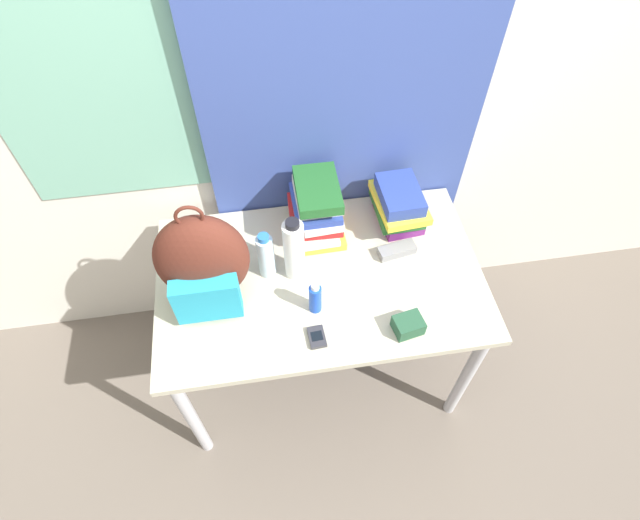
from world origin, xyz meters
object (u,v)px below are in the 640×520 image
Objects in this scene: book_stack_left at (317,209)px; camera_pouch at (408,325)px; book_stack_center at (399,205)px; sports_bottle at (294,250)px; sunscreen_bottle at (315,298)px; backpack at (203,263)px; sunglasses_case at (397,250)px; cell_phone at (317,337)px; water_bottle at (266,256)px.

book_stack_left is 0.58m from camera_pouch.
book_stack_center is 2.50× the size of camera_pouch.
sports_bottle is 0.20m from sunscreen_bottle.
backpack is 0.76m from sunglasses_case.
backpack is at bearing -173.27° from sunglasses_case.
water_bottle is at bearing 114.49° from cell_phone.
sports_bottle reaches higher than water_bottle.
sports_bottle is at bearing 139.35° from camera_pouch.
backpack is 0.75m from camera_pouch.
camera_pouch is (0.69, -0.26, -0.17)m from backpack.
book_stack_center is (0.34, -0.00, -0.03)m from book_stack_left.
camera_pouch is at bearing -23.78° from sunscreen_bottle.
water_bottle reaches higher than cell_phone.
book_stack_center reaches higher than camera_pouch.
backpack is at bearing 162.21° from sunscreen_bottle.
cell_phone is at bearing -138.43° from sunglasses_case.
backpack is 0.25m from water_bottle.
book_stack_center is 0.53m from camera_pouch.
backpack is 1.66× the size of book_stack_center.
water_bottle is 2.49× the size of cell_phone.
camera_pouch is at bearing -20.57° from backpack.
cell_phone is at bearing -65.51° from water_bottle.
book_stack_left is 1.27× the size of water_bottle.
sports_bottle is 0.33m from cell_phone.
cell_phone is at bearing -98.61° from book_stack_left.
book_stack_left is at bearing 80.58° from sunscreen_bottle.
water_bottle is at bearing -139.72° from book_stack_left.
sunglasses_case is (0.73, 0.09, -0.18)m from backpack.
backpack is 2.99× the size of sunglasses_case.
backpack reaches higher than sunscreen_bottle.
sunscreen_bottle is (0.37, -0.12, -0.13)m from backpack.
sports_bottle is 0.43m from sunglasses_case.
sports_bottle is at bearing 97.40° from cell_phone.
book_stack_center is 0.59m from water_bottle.
backpack is 4.14× the size of camera_pouch.
sports_bottle is 2.59× the size of camera_pouch.
sports_bottle reaches higher than cell_phone.
backpack is 2.17× the size of water_bottle.
cell_phone is 0.33m from camera_pouch.
book_stack_center is 3.26× the size of cell_phone.
sunscreen_bottle is 0.98× the size of sunglasses_case.
book_stack_center is 0.96× the size of sports_bottle.
sports_bottle is 1.87× the size of sunglasses_case.
backpack is 3.06× the size of sunscreen_bottle.
sunscreen_bottle is 0.42m from sunglasses_case.
camera_pouch is (0.31, -0.14, -0.04)m from sunscreen_bottle.
sports_bottle is at bearing -155.85° from book_stack_center.
book_stack_center is at bearing 76.43° from sunglasses_case.
water_bottle is 0.52m from sunglasses_case.
sunscreen_bottle is at bearing -50.82° from water_bottle.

